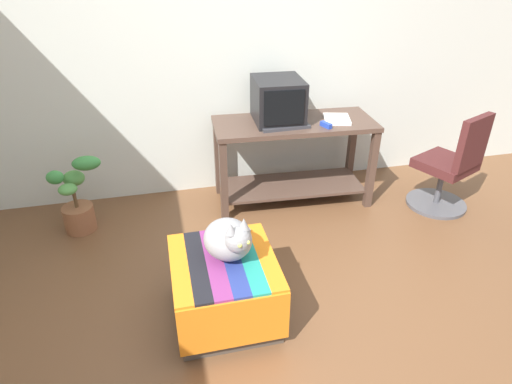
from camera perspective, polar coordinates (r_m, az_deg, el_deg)
The scene contains 11 objects.
ground_plane at distance 2.77m, azimuth 5.36°, elevation -18.54°, with size 14.00×14.00×0.00m, color brown.
back_wall at distance 3.92m, azimuth -3.45°, elevation 18.37°, with size 8.00×0.10×2.60m, color silver.
desk at distance 3.84m, azimuth 4.89°, elevation 5.74°, with size 1.39×0.63×0.76m.
tv_monitor at distance 3.70m, azimuth 2.87°, elevation 11.81°, with size 0.42×0.48×0.36m.
keyboard at distance 3.60m, azimuth 3.78°, elevation 8.55°, with size 0.40×0.15×0.02m, color #333338.
book at distance 3.81m, azimuth 10.50°, elevation 9.34°, with size 0.21×0.24×0.03m, color white.
ottoman_with_blanket at distance 2.75m, azimuth -4.10°, elevation -12.45°, with size 0.62×0.68×0.43m.
cat at distance 2.56m, azimuth -3.47°, elevation -6.15°, with size 0.37×0.41×0.31m.
potted_plant at distance 3.79m, azimuth -22.29°, elevation -1.06°, with size 0.41×0.32×0.64m.
office_chair at distance 4.10m, azimuth 24.04°, elevation 2.77°, with size 0.55×0.55×0.89m.
stapler at distance 3.65m, azimuth 9.13°, elevation 8.64°, with size 0.04×0.11×0.04m, color #2342B7.
Camera 1 is at (-0.66, -1.74, 2.05)m, focal length 30.64 mm.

